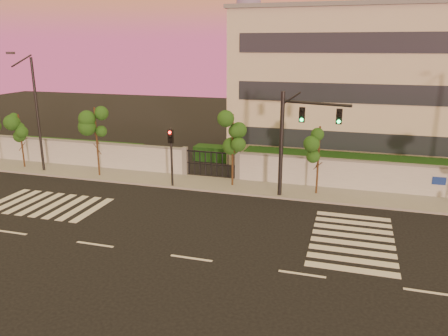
{
  "coord_description": "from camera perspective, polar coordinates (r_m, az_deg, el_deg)",
  "views": [
    {
      "loc": [
        6.55,
        -16.79,
        9.36
      ],
      "look_at": [
        -0.24,
        6.0,
        2.63
      ],
      "focal_mm": 35.0,
      "sensor_mm": 36.0,
      "label": 1
    }
  ],
  "objects": [
    {
      "name": "street_tree_d",
      "position": [
        28.89,
        1.19,
        4.47
      ],
      "size": [
        1.61,
        1.28,
        5.01
      ],
      "color": "#382314",
      "rests_on": "ground"
    },
    {
      "name": "traffic_signal_secondary",
      "position": [
        29.17,
        -6.91,
        2.3
      ],
      "size": [
        0.32,
        0.32,
        4.11
      ],
      "rotation": [
        0.0,
        0.0,
        0.33
      ],
      "color": "black",
      "rests_on": "ground"
    },
    {
      "name": "ground",
      "position": [
        20.31,
        -4.28,
        -11.68
      ],
      "size": [
        120.0,
        120.0,
        0.0
      ],
      "primitive_type": "plane",
      "color": "black",
      "rests_on": "ground"
    },
    {
      "name": "road_markings",
      "position": [
        24.0,
        -4.64,
        -7.18
      ],
      "size": [
        57.0,
        7.62,
        0.02
      ],
      "color": "silver",
      "rests_on": "ground"
    },
    {
      "name": "street_tree_e",
      "position": [
        27.97,
        12.36,
        2.95
      ],
      "size": [
        1.57,
        1.25,
        4.5
      ],
      "color": "#382314",
      "rests_on": "ground"
    },
    {
      "name": "perimeter_wall",
      "position": [
        30.65,
        3.82,
        0.08
      ],
      "size": [
        60.0,
        0.36,
        2.2
      ],
      "color": "#A9ACB0",
      "rests_on": "ground"
    },
    {
      "name": "street_tree_b",
      "position": [
        36.99,
        -25.06,
        4.64
      ],
      "size": [
        1.5,
        1.19,
        4.27
      ],
      "color": "#382314",
      "rests_on": "ground"
    },
    {
      "name": "hedge_row",
      "position": [
        33.11,
        6.66,
        0.74
      ],
      "size": [
        41.0,
        4.25,
        1.8
      ],
      "color": "#0F3313",
      "rests_on": "ground"
    },
    {
      "name": "streetlight_west",
      "position": [
        35.01,
        -23.44,
        7.05
      ],
      "size": [
        0.53,
        2.14,
        8.91
      ],
      "color": "black",
      "rests_on": "ground"
    },
    {
      "name": "institutional_building",
      "position": [
        38.99,
        20.46,
        10.12
      ],
      "size": [
        24.4,
        12.4,
        12.25
      ],
      "color": "beige",
      "rests_on": "ground"
    },
    {
      "name": "street_tree_c",
      "position": [
        32.48,
        -16.37,
        5.25
      ],
      "size": [
        1.55,
        1.23,
        5.12
      ],
      "color": "#382314",
      "rests_on": "ground"
    },
    {
      "name": "traffic_signal_main",
      "position": [
        26.89,
        9.32,
        4.57
      ],
      "size": [
        4.17,
        1.28,
        6.68
      ],
      "rotation": [
        0.0,
        0.0,
        -0.28
      ],
      "color": "black",
      "rests_on": "ground"
    },
    {
      "name": "sidewalk",
      "position": [
        29.57,
        2.93,
        -2.52
      ],
      "size": [
        60.0,
        3.0,
        0.15
      ],
      "primitive_type": "cube",
      "color": "gray",
      "rests_on": "ground"
    }
  ]
}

